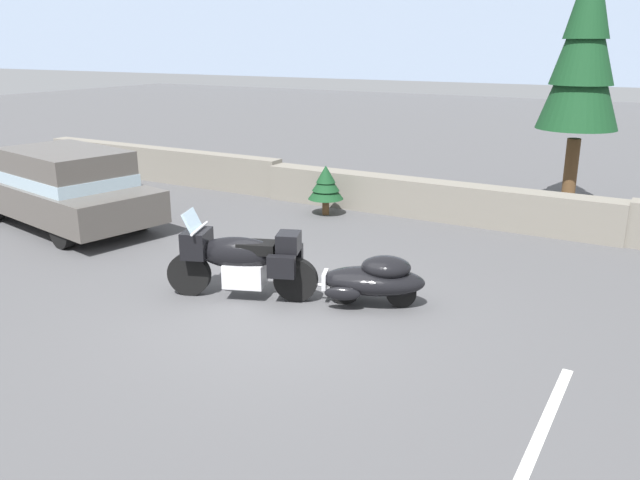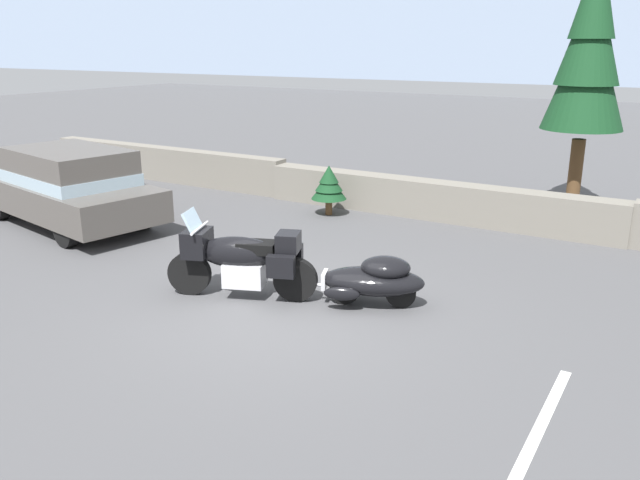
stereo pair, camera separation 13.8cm
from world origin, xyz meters
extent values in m
plane|color=#4C4C4F|center=(0.00, 0.00, 0.00)|extent=(80.00, 80.00, 0.00)
cube|color=slate|center=(-8.00, 6.10, 0.46)|extent=(8.00, 0.46, 0.92)
cube|color=slate|center=(0.00, 6.06, 0.41)|extent=(8.00, 0.56, 0.83)
cylinder|color=black|center=(-1.51, -0.08, 0.33)|extent=(0.67, 0.37, 0.66)
cylinder|color=black|center=(0.03, 0.52, 0.33)|extent=(0.67, 0.37, 0.66)
cube|color=silver|center=(-0.70, 0.24, 0.38)|extent=(0.72, 0.63, 0.36)
ellipsoid|color=black|center=(-0.79, 0.21, 0.71)|extent=(1.28, 0.85, 0.48)
cube|color=black|center=(-1.37, -0.02, 0.83)|extent=(0.52, 0.62, 0.40)
cube|color=#9EB7C6|center=(-1.42, -0.04, 1.16)|extent=(0.34, 0.48, 0.34)
cube|color=black|center=(-0.51, 0.31, 0.81)|extent=(0.65, 0.54, 0.16)
cube|color=black|center=(-0.07, 0.49, 0.91)|extent=(0.44, 0.49, 0.28)
cube|color=black|center=(-0.01, 0.19, 0.63)|extent=(0.43, 0.29, 0.32)
cube|color=black|center=(-0.22, 0.75, 0.63)|extent=(0.43, 0.29, 0.32)
cylinder|color=silver|center=(-1.33, 0.00, 1.06)|extent=(0.29, 0.67, 0.04)
cylinder|color=silver|center=(-1.47, -0.06, 0.58)|extent=(0.26, 0.16, 0.54)
cylinder|color=black|center=(0.71, 0.79, 0.22)|extent=(0.45, 0.25, 0.44)
cylinder|color=black|center=(1.48, 1.09, 0.22)|extent=(0.45, 0.25, 0.44)
ellipsoid|color=black|center=(1.10, 0.94, 0.38)|extent=(1.64, 1.18, 0.40)
ellipsoid|color=black|center=(1.26, 1.01, 0.60)|extent=(0.87, 0.78, 0.32)
cube|color=silver|center=(0.43, 0.68, 0.36)|extent=(0.17, 0.32, 0.24)
ellipsoid|color=black|center=(0.83, 0.49, 0.28)|extent=(0.54, 0.32, 0.20)
ellipsoid|color=black|center=(0.60, 1.09, 0.28)|extent=(0.54, 0.32, 0.20)
cylinder|color=silver|center=(0.07, 0.54, 0.27)|extent=(0.67, 0.30, 0.05)
cylinder|color=black|center=(-7.73, 2.75, 0.34)|extent=(0.71, 0.35, 0.68)
cylinder|color=black|center=(-5.14, 0.55, 0.34)|extent=(0.71, 0.35, 0.68)
cylinder|color=black|center=(-4.81, 2.17, 0.34)|extent=(0.71, 0.35, 0.68)
cube|color=#514C47|center=(-6.43, 1.65, 0.61)|extent=(5.09, 2.85, 0.64)
cube|color=#514C47|center=(-6.20, 1.60, 1.28)|extent=(2.92, 2.20, 0.70)
cube|color=#9EB7C6|center=(-6.20, 1.60, 1.05)|extent=(2.98, 2.25, 0.24)
cylinder|color=brown|center=(2.54, 8.24, 0.83)|extent=(0.30, 0.30, 1.66)
cone|color=#143D1E|center=(2.54, 8.24, 3.18)|extent=(1.74, 1.74, 2.62)
cone|color=#143D1E|center=(2.54, 8.24, 3.97)|extent=(1.35, 1.35, 2.29)
cylinder|color=brown|center=(-2.09, 5.16, 0.16)|extent=(0.15, 0.15, 0.32)
cone|color=#143D1E|center=(-2.09, 5.16, 0.62)|extent=(0.79, 0.79, 0.51)
cone|color=#143D1E|center=(-2.09, 5.16, 0.77)|extent=(0.61, 0.61, 0.45)
cone|color=#143D1E|center=(-2.09, 5.16, 0.93)|extent=(0.43, 0.43, 0.38)
cube|color=silver|center=(3.95, -1.50, 0.00)|extent=(0.12, 3.60, 0.01)
camera|label=1|loc=(4.83, -7.08, 3.70)|focal=36.27mm
camera|label=2|loc=(4.95, -7.01, 3.70)|focal=36.27mm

